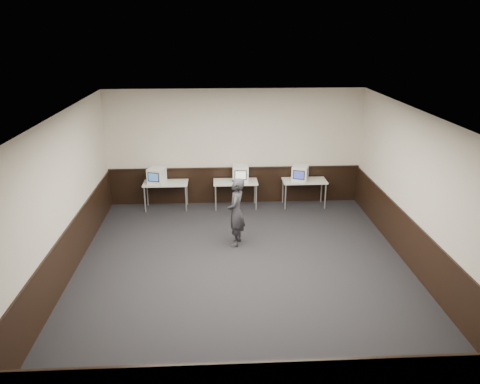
% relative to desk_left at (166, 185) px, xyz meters
% --- Properties ---
extents(floor, '(8.00, 8.00, 0.00)m').
position_rel_desk_left_xyz_m(floor, '(1.90, -3.60, -0.68)').
color(floor, black).
rests_on(floor, ground).
extents(ceiling, '(8.00, 8.00, 0.00)m').
position_rel_desk_left_xyz_m(ceiling, '(1.90, -3.60, 2.52)').
color(ceiling, white).
rests_on(ceiling, back_wall).
extents(back_wall, '(7.00, 0.00, 7.00)m').
position_rel_desk_left_xyz_m(back_wall, '(1.90, 0.40, 0.92)').
color(back_wall, beige).
rests_on(back_wall, ground).
extents(front_wall, '(7.00, 0.00, 7.00)m').
position_rel_desk_left_xyz_m(front_wall, '(1.90, -7.60, 0.92)').
color(front_wall, beige).
rests_on(front_wall, ground).
extents(left_wall, '(0.00, 8.00, 8.00)m').
position_rel_desk_left_xyz_m(left_wall, '(-1.60, -3.60, 0.92)').
color(left_wall, beige).
rests_on(left_wall, ground).
extents(right_wall, '(0.00, 8.00, 8.00)m').
position_rel_desk_left_xyz_m(right_wall, '(5.40, -3.60, 0.92)').
color(right_wall, beige).
rests_on(right_wall, ground).
extents(wainscot_back, '(6.98, 0.04, 1.00)m').
position_rel_desk_left_xyz_m(wainscot_back, '(1.90, 0.38, -0.18)').
color(wainscot_back, black).
rests_on(wainscot_back, back_wall).
extents(wainscot_left, '(0.04, 7.98, 1.00)m').
position_rel_desk_left_xyz_m(wainscot_left, '(-1.58, -3.60, -0.18)').
color(wainscot_left, black).
rests_on(wainscot_left, left_wall).
extents(wainscot_right, '(0.04, 7.98, 1.00)m').
position_rel_desk_left_xyz_m(wainscot_right, '(5.38, -3.60, -0.18)').
color(wainscot_right, black).
rests_on(wainscot_right, right_wall).
extents(wainscot_rail, '(6.98, 0.06, 0.04)m').
position_rel_desk_left_xyz_m(wainscot_rail, '(1.90, 0.36, 0.34)').
color(wainscot_rail, black).
rests_on(wainscot_rail, wainscot_back).
extents(desk_left, '(1.20, 0.60, 0.75)m').
position_rel_desk_left_xyz_m(desk_left, '(0.00, 0.00, 0.00)').
color(desk_left, silver).
rests_on(desk_left, ground).
extents(desk_center, '(1.20, 0.60, 0.75)m').
position_rel_desk_left_xyz_m(desk_center, '(1.90, 0.00, 0.00)').
color(desk_center, silver).
rests_on(desk_center, ground).
extents(desk_right, '(1.20, 0.60, 0.75)m').
position_rel_desk_left_xyz_m(desk_right, '(3.80, 0.00, 0.00)').
color(desk_right, silver).
rests_on(desk_right, ground).
extents(emac_left, '(0.52, 0.54, 0.42)m').
position_rel_desk_left_xyz_m(emac_left, '(-0.22, -0.03, 0.28)').
color(emac_left, white).
rests_on(emac_left, desk_left).
extents(emac_center, '(0.45, 0.48, 0.43)m').
position_rel_desk_left_xyz_m(emac_center, '(2.04, 0.02, 0.29)').
color(emac_center, white).
rests_on(emac_center, desk_center).
extents(emac_right, '(0.53, 0.55, 0.42)m').
position_rel_desk_left_xyz_m(emac_right, '(3.66, -0.04, 0.28)').
color(emac_right, white).
rests_on(emac_right, desk_right).
extents(person, '(0.50, 0.65, 1.59)m').
position_rel_desk_left_xyz_m(person, '(1.81, -2.35, 0.12)').
color(person, '#29282E').
rests_on(person, ground).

